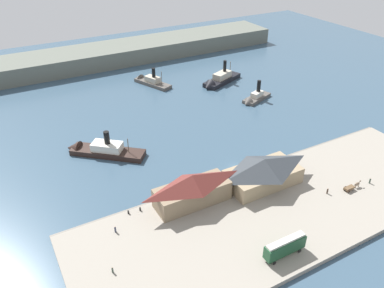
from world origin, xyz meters
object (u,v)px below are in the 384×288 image
street_tram (285,246)px  ferry_near_quay (219,80)px  horse_cart (352,186)px  mooring_post_center_west (128,212)px  pedestrian_at_waters_edge (115,229)px  pedestrian_standing_center (327,191)px  ferry_moored_east (254,98)px  ferry_approaching_east (99,150)px  ferry_mid_harbor (149,81)px  ferry_shed_central_terminal (263,171)px  ferry_shed_west_terminal (192,189)px  pedestrian_walking_west (370,181)px  pedestrian_near_cart (112,270)px  mooring_post_center_east (140,209)px

street_tram → ferry_near_quay: (42.07, 93.00, -2.26)m
horse_cart → mooring_post_center_west: size_ratio=6.48×
pedestrian_at_waters_edge → pedestrian_standing_center: pedestrian_standing_center is taller
ferry_moored_east → street_tram: bearing=-122.5°
ferry_approaching_east → ferry_mid_harbor: size_ratio=1.14×
street_tram → ferry_near_quay: 102.09m
ferry_approaching_east → ferry_moored_east: ferry_approaching_east is taller
street_tram → horse_cart: size_ratio=1.74×
ferry_moored_east → ferry_approaching_east: bearing=-172.8°
ferry_shed_central_terminal → street_tram: size_ratio=2.06×
ferry_shed_central_terminal → ferry_mid_harbor: (2.70, 84.92, -3.90)m
ferry_shed_west_terminal → ferry_mid_harbor: bearing=74.0°
ferry_shed_central_terminal → ferry_approaching_east: bearing=131.8°
ferry_shed_west_terminal → horse_cart: bearing=-21.6°
horse_cart → pedestrian_at_waters_edge: size_ratio=3.34×
horse_cart → pedestrian_walking_west: bearing=-4.6°
horse_cart → mooring_post_center_west: (-56.92, 20.12, -0.48)m
ferry_shed_west_terminal → street_tram: ferry_shed_west_terminal is taller
horse_cart → pedestrian_standing_center: size_ratio=3.29×
horse_cart → ferry_near_quay: size_ratio=0.25×
ferry_shed_central_terminal → horse_cart: bearing=-35.3°
ferry_moored_east → ferry_shed_central_terminal: bearing=-124.8°
ferry_shed_central_terminal → pedestrian_near_cart: 47.78m
pedestrian_walking_west → ferry_moored_east: bearing=83.9°
ferry_shed_central_terminal → mooring_post_center_east: bearing=170.4°
ferry_shed_west_terminal → pedestrian_at_waters_edge: bearing=-178.1°
street_tram → pedestrian_at_waters_edge: street_tram is taller
pedestrian_at_waters_edge → pedestrian_near_cart: (-4.51, -11.14, -0.08)m
street_tram → pedestrian_at_waters_edge: bearing=140.5°
pedestrian_at_waters_edge → ferry_near_quay: ferry_near_quay is taller
street_tram → horse_cart: bearing=16.3°
pedestrian_standing_center → ferry_mid_harbor: bearing=95.7°
ferry_shed_central_terminal → street_tram: ferry_shed_central_terminal is taller
ferry_approaching_east → ferry_near_quay: ferry_near_quay is taller
ferry_shed_west_terminal → pedestrian_near_cart: (-25.66, -11.84, -3.68)m
pedestrian_standing_center → mooring_post_center_east: 49.89m
ferry_shed_west_terminal → mooring_post_center_east: ferry_shed_west_terminal is taller
mooring_post_center_east → ferry_moored_east: 78.69m
pedestrian_at_waters_edge → pedestrian_walking_west: (68.40, -16.00, -0.01)m
mooring_post_center_west → ferry_approaching_east: size_ratio=0.04×
mooring_post_center_east → street_tram: bearing=-52.9°
ferry_shed_west_terminal → ferry_shed_central_terminal: ferry_shed_west_terminal is taller
pedestrian_walking_west → ferry_near_quay: (3.73, 84.22, -0.40)m
mooring_post_center_east → ferry_near_quay: ferry_near_quay is taller
mooring_post_center_west → pedestrian_near_cart: bearing=-121.1°
ferry_shed_central_terminal → ferry_mid_harbor: bearing=88.2°
pedestrian_at_waters_edge → ferry_mid_harbor: bearing=61.7°
ferry_shed_central_terminal → ferry_mid_harbor: 85.05m
pedestrian_at_waters_edge → ferry_moored_east: ferry_moored_east is taller
pedestrian_at_waters_edge → mooring_post_center_east: (8.04, 4.31, -0.35)m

